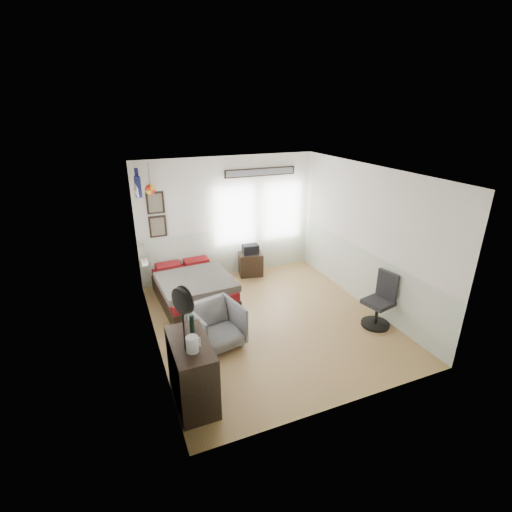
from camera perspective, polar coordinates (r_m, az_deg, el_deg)
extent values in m
cube|color=#A5804B|center=(6.91, 2.06, -9.95)|extent=(4.00, 4.50, 0.01)
cube|color=silver|center=(8.29, -4.25, 5.84)|extent=(4.00, 0.02, 2.70)
cube|color=silver|center=(4.56, 14.15, -9.11)|extent=(4.00, 0.02, 2.70)
cube|color=silver|center=(5.82, -16.02, -2.23)|extent=(0.02, 4.50, 2.70)
cube|color=silver|center=(7.32, 16.65, 2.72)|extent=(0.02, 4.50, 2.70)
cube|color=white|center=(5.94, 2.42, 12.75)|extent=(4.00, 4.50, 0.02)
cube|color=beige|center=(8.54, -4.09, 0.67)|extent=(4.00, 0.01, 1.10)
cube|color=beige|center=(6.18, -15.16, -8.99)|extent=(0.01, 4.50, 1.10)
cube|color=beige|center=(7.60, 15.96, -2.98)|extent=(0.01, 4.50, 1.10)
cube|color=silver|center=(6.29, -16.40, 0.58)|extent=(0.03, 2.20, 1.35)
cube|color=silver|center=(8.28, -3.19, 6.22)|extent=(0.95, 0.03, 1.30)
cube|color=silver|center=(8.71, 4.02, 7.00)|extent=(0.95, 0.03, 1.30)
cube|color=black|center=(7.94, -14.88, 4.40)|extent=(0.35, 0.03, 0.45)
cube|color=black|center=(7.80, -15.24, 7.90)|extent=(0.35, 0.03, 0.45)
cube|color=#7F7259|center=(7.92, -14.86, 4.37)|extent=(0.27, 0.01, 0.37)
cube|color=#7F7259|center=(7.79, -15.22, 7.87)|extent=(0.27, 0.01, 0.37)
cube|color=black|center=(8.30, 0.67, 12.79)|extent=(1.65, 0.03, 0.18)
cube|color=gray|center=(8.29, 0.72, 12.78)|extent=(1.58, 0.01, 0.13)
cube|color=white|center=(6.62, -17.93, 9.61)|extent=(0.02, 0.48, 0.14)
sphere|color=red|center=(7.46, -15.97, 9.81)|extent=(0.20, 0.20, 0.20)
cube|color=#302217|center=(7.57, -9.53, -5.88)|extent=(1.40, 1.92, 0.30)
cube|color=maroon|center=(7.47, -9.65, -4.32)|extent=(1.36, 1.88, 0.17)
cube|color=#59554C|center=(7.23, -9.35, -3.94)|extent=(1.43, 1.38, 0.13)
cube|color=maroon|center=(8.02, -13.05, -1.52)|extent=(0.53, 0.34, 0.13)
cube|color=maroon|center=(8.13, -8.83, -0.88)|extent=(0.53, 0.34, 0.13)
cube|color=#302217|center=(5.13, -9.82, -17.07)|extent=(0.48, 1.00, 0.90)
imported|color=#5D5D5D|center=(6.14, -6.12, -10.60)|extent=(0.91, 0.93, 0.71)
cube|color=#302217|center=(8.58, -0.84, -1.24)|extent=(0.60, 0.52, 0.53)
cylinder|color=black|center=(7.10, 17.86, -9.93)|extent=(0.50, 0.50, 0.05)
cylinder|color=black|center=(6.99, 18.07, -8.41)|extent=(0.06, 0.06, 0.39)
cube|color=#232426|center=(6.88, 18.28, -6.82)|extent=(0.53, 0.53, 0.08)
cube|color=#232426|center=(6.90, 19.55, -4.22)|extent=(0.15, 0.41, 0.50)
cylinder|color=silver|center=(4.64, -9.78, -13.24)|extent=(0.15, 0.15, 0.20)
cube|color=silver|center=(4.65, -8.67, -12.93)|extent=(0.02, 0.02, 0.12)
cylinder|color=black|center=(4.99, -9.84, -10.21)|extent=(0.06, 0.06, 0.25)
cylinder|color=black|center=(4.57, -11.06, -10.59)|extent=(0.03, 0.03, 0.65)
cylinder|color=black|center=(4.40, -11.39, -6.78)|extent=(0.18, 0.33, 0.33)
cylinder|color=black|center=(4.40, -10.83, -6.69)|extent=(0.15, 0.33, 0.35)
cube|color=black|center=(8.44, -0.85, 1.06)|extent=(0.38, 0.26, 0.21)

